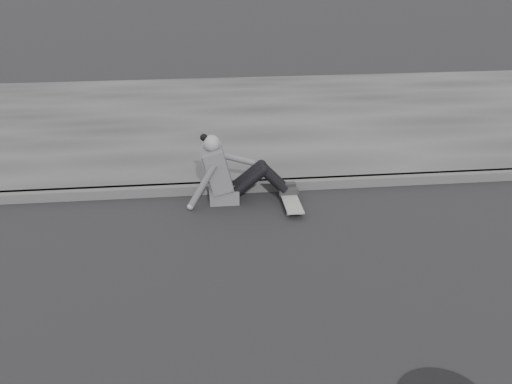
# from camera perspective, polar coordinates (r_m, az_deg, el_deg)

# --- Properties ---
(ground) EXTENTS (80.00, 80.00, 0.00)m
(ground) POSITION_cam_1_polar(r_m,az_deg,el_deg) (5.16, 1.34, -11.54)
(ground) COLOR black
(ground) RESTS_ON ground
(curb) EXTENTS (24.00, 0.16, 0.12)m
(curb) POSITION_cam_1_polar(r_m,az_deg,el_deg) (7.37, -1.36, 0.54)
(curb) COLOR #464646
(curb) RESTS_ON ground
(sidewalk) EXTENTS (24.00, 6.00, 0.12)m
(sidewalk) POSITION_cam_1_polar(r_m,az_deg,el_deg) (10.20, -2.94, 7.29)
(sidewalk) COLOR #373737
(sidewalk) RESTS_ON ground
(skateboard) EXTENTS (0.20, 0.78, 0.09)m
(skateboard) POSITION_cam_1_polar(r_m,az_deg,el_deg) (6.96, 3.48, -0.86)
(skateboard) COLOR #969691
(skateboard) RESTS_ON ground
(seated_woman) EXTENTS (1.38, 0.46, 0.88)m
(seated_woman) POSITION_cam_1_polar(r_m,az_deg,el_deg) (6.99, -2.75, 1.85)
(seated_woman) COLOR #525154
(seated_woman) RESTS_ON ground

